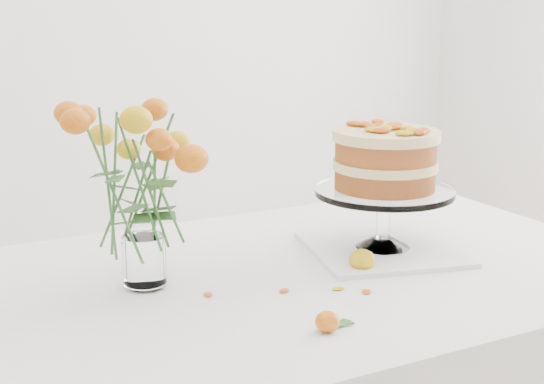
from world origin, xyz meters
The scene contains 10 objects.
table centered at (0.00, 0.00, 0.67)m, with size 1.43×0.93×0.76m.
napkin centered at (0.20, 0.02, 0.76)m, with size 0.33×0.33×0.01m, color white.
cake_stand centered at (0.20, 0.02, 0.96)m, with size 0.31×0.31×0.28m.
rose_vase centered at (-0.35, 0.05, 1.01)m, with size 0.34×0.34×0.43m.
loose_rose_near centered at (0.09, -0.07, 0.78)m, with size 0.10×0.06×0.05m.
loose_rose_far centered at (-0.14, -0.30, 0.77)m, with size 0.08×0.04×0.04m.
stray_petal_a centered at (-0.12, -0.10, 0.76)m, with size 0.03×0.02×0.00m, color gold.
stray_petal_b centered at (-0.02, -0.14, 0.76)m, with size 0.03×0.02×0.00m, color gold.
stray_petal_c centered at (0.02, -0.18, 0.76)m, with size 0.03×0.02×0.00m, color gold.
stray_petal_d centered at (-0.26, -0.05, 0.76)m, with size 0.03×0.02×0.00m, color gold.
Camera 1 is at (-0.79, -1.33, 1.30)m, focal length 50.00 mm.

